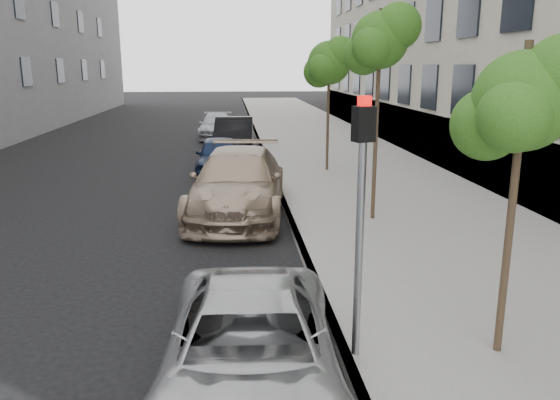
{
  "coord_description": "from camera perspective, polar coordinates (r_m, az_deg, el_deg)",
  "views": [
    {
      "loc": [
        -0.28,
        -4.77,
        3.81
      ],
      "look_at": [
        0.58,
        4.56,
        1.5
      ],
      "focal_mm": 35.0,
      "sensor_mm": 36.0,
      "label": 1
    }
  ],
  "objects": [
    {
      "name": "tree_near",
      "position": [
        7.2,
        24.24,
        9.4
      ],
      "size": [
        1.58,
        1.38,
        4.04
      ],
      "color": "#38281C",
      "rests_on": "sidewalk"
    },
    {
      "name": "minivan",
      "position": [
        6.54,
        -3.14,
        -15.42
      ],
      "size": [
        2.27,
        4.52,
        1.23
      ],
      "primitive_type": "imported",
      "rotation": [
        0.0,
        0.0,
        -0.05
      ],
      "color": "#AAACAF",
      "rests_on": "ground"
    },
    {
      "name": "tree_far",
      "position": [
        19.59,
        5.23,
        14.09
      ],
      "size": [
        1.81,
        1.61,
        4.66
      ],
      "color": "#38281C",
      "rests_on": "sidewalk"
    },
    {
      "name": "sidewalk",
      "position": [
        29.38,
        3.8,
        6.52
      ],
      "size": [
        6.4,
        72.0,
        0.14
      ],
      "primitive_type": "cube",
      "color": "gray",
      "rests_on": "ground"
    },
    {
      "name": "curb",
      "position": [
        29.05,
        -2.34,
        6.45
      ],
      "size": [
        0.15,
        72.0,
        0.14
      ],
      "primitive_type": "cube",
      "color": "#9E9B93",
      "rests_on": "ground"
    },
    {
      "name": "sedan_black",
      "position": [
        24.58,
        -4.81,
        6.75
      ],
      "size": [
        1.89,
        4.85,
        1.57
      ],
      "primitive_type": "imported",
      "rotation": [
        0.0,
        0.0,
        -0.05
      ],
      "color": "black",
      "rests_on": "ground"
    },
    {
      "name": "signal_pole",
      "position": [
        6.74,
        8.45,
        -0.04
      ],
      "size": [
        0.28,
        0.24,
        3.33
      ],
      "rotation": [
        0.0,
        0.0,
        0.3
      ],
      "color": "#939699",
      "rests_on": "sidewalk"
    },
    {
      "name": "sedan_blue",
      "position": [
        19.69,
        -6.38,
        4.6
      ],
      "size": [
        1.64,
        3.96,
        1.34
      ],
      "primitive_type": "imported",
      "rotation": [
        0.0,
        0.0,
        -0.01
      ],
      "color": "#0F1B34",
      "rests_on": "ground"
    },
    {
      "name": "suv",
      "position": [
        14.29,
        -4.41,
        1.8
      ],
      "size": [
        2.96,
        5.98,
        1.67
      ],
      "primitive_type": "imported",
      "rotation": [
        0.0,
        0.0,
        -0.11
      ],
      "color": "gray",
      "rests_on": "ground"
    },
    {
      "name": "tree_mid",
      "position": [
        13.26,
        10.51,
        16.07
      ],
      "size": [
        1.67,
        1.47,
        5.06
      ],
      "color": "#38281C",
      "rests_on": "sidewalk"
    },
    {
      "name": "sedan_rear",
      "position": [
        29.79,
        -6.64,
        7.68
      ],
      "size": [
        1.9,
        4.49,
        1.29
      ],
      "primitive_type": "imported",
      "rotation": [
        0.0,
        0.0,
        -0.02
      ],
      "color": "#9A9CA1",
      "rests_on": "ground"
    }
  ]
}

